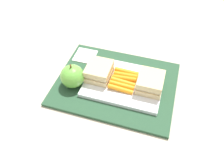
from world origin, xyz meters
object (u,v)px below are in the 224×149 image
Objects in this scene: sandwich_half_left at (150,82)px; sandwich_half_right at (99,71)px; food_tray at (124,83)px; carrot_sticks_bundle at (124,80)px; paper_napkin at (85,56)px; apple at (72,76)px.

sandwich_half_left is 1.00× the size of sandwich_half_right.
food_tray is 0.01m from carrot_sticks_bundle.
apple is at bearing 96.14° from paper_napkin.
carrot_sticks_bundle is 0.15m from apple.
paper_napkin is (0.16, -0.09, -0.00)m from food_tray.
food_tray is 0.16m from apple.
food_tray is at bearing -163.26° from apple.
sandwich_half_left is at bearing 180.00° from food_tray.
paper_napkin is (0.16, -0.09, -0.02)m from carrot_sticks_bundle.
apple reaches higher than sandwich_half_left.
sandwich_half_left and sandwich_half_right have the same top height.
carrot_sticks_bundle reaches higher than food_tray.
carrot_sticks_bundle is 1.26× the size of paper_napkin.
sandwich_half_left is 1.14× the size of paper_napkin.
apple reaches higher than paper_napkin.
apple reaches higher than food_tray.
apple is at bearing 32.87° from sandwich_half_right.
sandwich_half_left is (-0.08, 0.00, 0.03)m from food_tray.
sandwich_half_right is (0.08, 0.00, 0.03)m from food_tray.
paper_napkin is at bearing -83.86° from apple.
sandwich_half_left is 0.23m from apple.
sandwich_half_right is 0.98× the size of apple.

